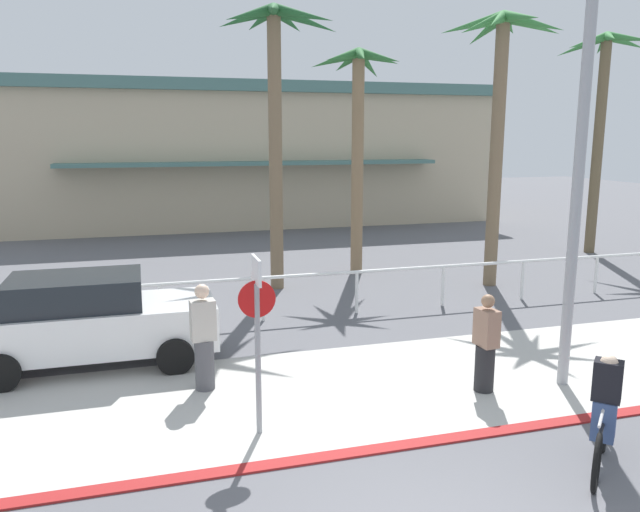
# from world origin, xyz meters

# --- Properties ---
(ground_plane) EXTENTS (80.00, 80.00, 0.00)m
(ground_plane) POSITION_xyz_m (0.00, 10.00, 0.00)
(ground_plane) COLOR #5B5B60
(sidewalk_strip) EXTENTS (44.00, 4.00, 0.02)m
(sidewalk_strip) POSITION_xyz_m (0.00, 4.20, 0.01)
(sidewalk_strip) COLOR beige
(sidewalk_strip) RESTS_ON ground
(curb_paint) EXTENTS (44.00, 0.24, 0.03)m
(curb_paint) POSITION_xyz_m (0.00, 2.20, 0.01)
(curb_paint) COLOR maroon
(curb_paint) RESTS_ON ground
(building_backdrop) EXTENTS (23.78, 10.44, 6.52)m
(building_backdrop) POSITION_xyz_m (2.28, 26.51, 3.28)
(building_backdrop) COLOR #BCAD8E
(building_backdrop) RESTS_ON ground
(rail_fence) EXTENTS (22.71, 0.08, 1.04)m
(rail_fence) POSITION_xyz_m (0.00, 8.50, 0.84)
(rail_fence) COLOR white
(rail_fence) RESTS_ON ground
(stop_sign_bike_lane) EXTENTS (0.52, 0.56, 2.56)m
(stop_sign_bike_lane) POSITION_xyz_m (-1.10, 3.11, 1.68)
(stop_sign_bike_lane) COLOR gray
(stop_sign_bike_lane) RESTS_ON ground
(streetlight_curb) EXTENTS (0.24, 2.54, 7.50)m
(streetlight_curb) POSITION_xyz_m (4.18, 3.20, 4.28)
(streetlight_curb) COLOR #9EA0A5
(streetlight_curb) RESTS_ON ground
(palm_tree_0) EXTENTS (3.18, 3.56, 7.50)m
(palm_tree_0) POSITION_xyz_m (1.00, 11.41, 5.63)
(palm_tree_0) COLOR #756047
(palm_tree_0) RESTS_ON ground
(palm_tree_1) EXTENTS (2.66, 2.93, 6.67)m
(palm_tree_1) POSITION_xyz_m (3.76, 12.74, 4.95)
(palm_tree_1) COLOR #846B4C
(palm_tree_1) RESTS_ON ground
(palm_tree_2) EXTENTS (3.11, 3.38, 7.39)m
(palm_tree_2) POSITION_xyz_m (6.86, 10.15, 5.59)
(palm_tree_2) COLOR #756047
(palm_tree_2) RESTS_ON ground
(palm_tree_3) EXTENTS (3.18, 3.03, 7.64)m
(palm_tree_3) POSITION_xyz_m (12.99, 13.57, 5.53)
(palm_tree_3) COLOR brown
(palm_tree_3) RESTS_ON ground
(car_white_1) EXTENTS (4.40, 2.02, 1.69)m
(car_white_1) POSITION_xyz_m (-3.58, 6.64, 0.87)
(car_white_1) COLOR white
(car_white_1) RESTS_ON ground
(cyclist_black_0) EXTENTS (1.33, 1.32, 1.50)m
(cyclist_black_0) POSITION_xyz_m (2.95, 1.06, 0.69)
(cyclist_black_0) COLOR black
(cyclist_black_0) RESTS_ON ground
(pedestrian_0) EXTENTS (0.42, 0.35, 1.81)m
(pedestrian_0) POSITION_xyz_m (-1.68, 4.89, 0.85)
(pedestrian_0) COLOR #4C4C51
(pedestrian_0) RESTS_ON ground
(pedestrian_1) EXTENTS (0.35, 0.42, 1.66)m
(pedestrian_1) POSITION_xyz_m (2.74, 3.54, 0.76)
(pedestrian_1) COLOR #232326
(pedestrian_1) RESTS_ON ground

